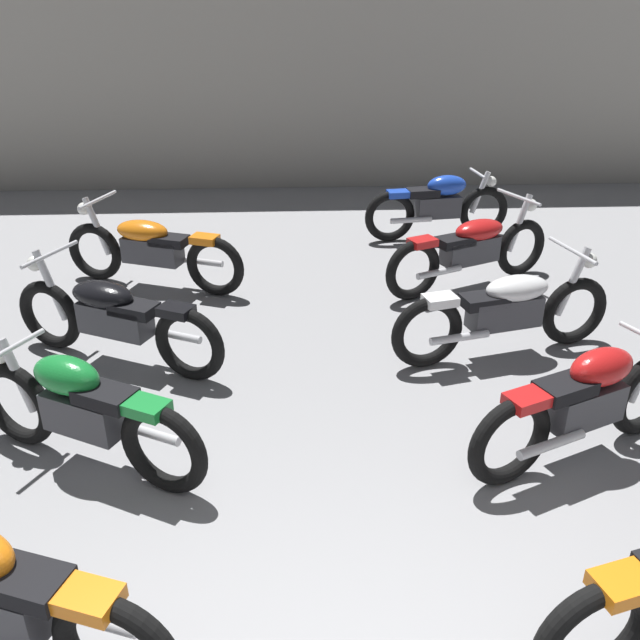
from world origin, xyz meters
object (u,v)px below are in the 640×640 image
Objects in this scene: motorcycle_left_row_1 at (83,410)px; motorcycle_left_row_3 at (151,249)px; motorcycle_left_row_2 at (114,317)px; motorcycle_right_row_3 at (471,249)px; motorcycle_right_row_1 at (586,402)px; motorcycle_right_row_2 at (506,310)px; motorcycle_right_row_4 at (439,205)px.

motorcycle_left_row_3 is (-0.08, 3.17, -0.01)m from motorcycle_left_row_1.
motorcycle_left_row_2 is at bearing 94.48° from motorcycle_left_row_1.
motorcycle_left_row_1 is 4.58m from motorcycle_right_row_3.
motorcycle_left_row_3 reaches higher than motorcycle_right_row_1.
motorcycle_left_row_2 is at bearing -156.55° from motorcycle_right_row_3.
motorcycle_right_row_3 reaches higher than motorcycle_left_row_1.
motorcycle_left_row_3 and motorcycle_right_row_3 have the same top height.
motorcycle_right_row_1 is (3.49, -0.06, 0.00)m from motorcycle_left_row_1.
motorcycle_left_row_3 is 3.86m from motorcycle_right_row_2.
motorcycle_left_row_1 is 3.67m from motorcycle_right_row_2.
motorcycle_left_row_1 is at bearing -85.52° from motorcycle_left_row_2.
motorcycle_left_row_2 and motorcycle_right_row_2 have the same top height.
motorcycle_right_row_2 reaches higher than motorcycle_right_row_1.
motorcycle_right_row_3 is at bearing -2.56° from motorcycle_left_row_3.
motorcycle_right_row_4 is at bearing 90.96° from motorcycle_right_row_1.
motorcycle_right_row_2 is at bearing -26.51° from motorcycle_left_row_3.
motorcycle_right_row_3 is 1.03× the size of motorcycle_right_row_4.
motorcycle_left_row_2 is 4.74m from motorcycle_right_row_4.
motorcycle_right_row_3 is 1.62m from motorcycle_right_row_4.
motorcycle_left_row_2 reaches higher than motorcycle_right_row_1.
motorcycle_right_row_4 is (-0.08, 4.70, 0.00)m from motorcycle_right_row_1.
motorcycle_left_row_1 is at bearing -138.82° from motorcycle_right_row_3.
motorcycle_right_row_1 is 1.51m from motorcycle_right_row_2.
motorcycle_left_row_3 is 4.82m from motorcycle_right_row_1.
motorcycle_left_row_3 and motorcycle_right_row_2 have the same top height.
motorcycle_right_row_3 is (-0.05, 3.07, -0.01)m from motorcycle_right_row_1.
motorcycle_right_row_2 is at bearing -92.66° from motorcycle_right_row_3.
motorcycle_left_row_3 is at bearing 153.49° from motorcycle_right_row_2.
motorcycle_left_row_2 and motorcycle_left_row_3 have the same top height.
motorcycle_left_row_2 is 3.88m from motorcycle_right_row_3.
motorcycle_left_row_2 is at bearing -138.08° from motorcycle_right_row_4.
motorcycle_left_row_3 is at bearing 88.90° from motorcycle_left_row_2.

